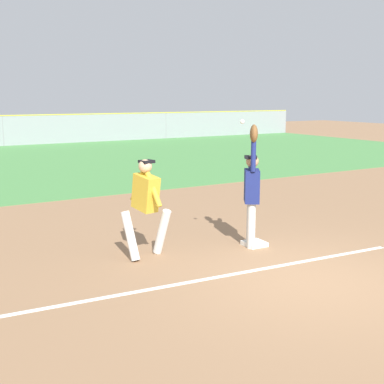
% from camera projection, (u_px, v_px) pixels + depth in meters
% --- Properties ---
extents(ground_plane, '(76.24, 76.24, 0.00)m').
position_uv_depth(ground_plane, '(312.00, 279.00, 7.77)').
color(ground_plane, '#936D4C').
extents(outfield_grass, '(41.09, 16.61, 0.01)m').
position_uv_depth(outfield_grass, '(42.00, 162.00, 21.46)').
color(outfield_grass, '#4C8C47').
rests_on(outfield_grass, ground_plane).
extents(chalk_foul_line, '(11.98, 0.88, 0.01)m').
position_uv_depth(chalk_foul_line, '(56.00, 306.00, 6.77)').
color(chalk_foul_line, white).
rests_on(chalk_foul_line, ground_plane).
extents(first_base, '(0.40, 0.40, 0.08)m').
position_uv_depth(first_base, '(254.00, 244.00, 9.52)').
color(first_base, white).
rests_on(first_base, ground_plane).
extents(fielder, '(0.58, 0.81, 2.28)m').
position_uv_depth(fielder, '(252.00, 188.00, 9.24)').
color(fielder, silver).
rests_on(fielder, ground_plane).
extents(runner, '(0.81, 0.84, 1.72)m').
position_uv_depth(runner, '(146.00, 201.00, 8.65)').
color(runner, white).
rests_on(runner, ground_plane).
extents(baseball, '(0.07, 0.07, 0.07)m').
position_uv_depth(baseball, '(242.00, 122.00, 8.59)').
color(baseball, white).
extents(outfield_fence, '(41.17, 0.08, 1.72)m').
position_uv_depth(outfield_fence, '(3.00, 131.00, 28.33)').
color(outfield_fence, '#93999E').
rests_on(outfield_fence, ground_plane).
extents(parked_car_white, '(4.49, 2.30, 1.25)m').
position_uv_depth(parked_car_white, '(3.00, 130.00, 31.95)').
color(parked_car_white, white).
rests_on(parked_car_white, ground_plane).
extents(parked_car_red, '(4.47, 2.25, 1.25)m').
position_uv_depth(parked_car_red, '(77.00, 128.00, 34.05)').
color(parked_car_red, '#B21E1E').
rests_on(parked_car_red, ground_plane).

